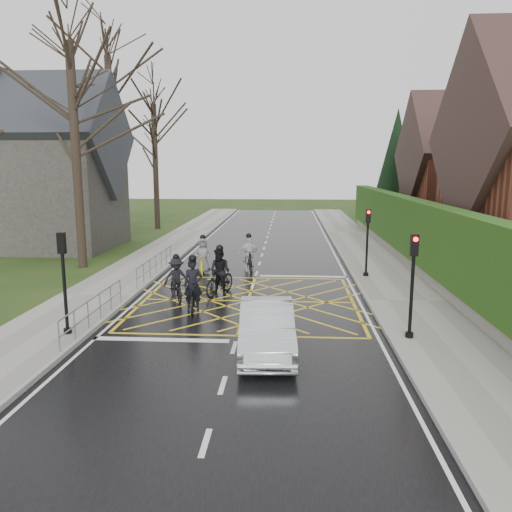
# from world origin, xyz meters

# --- Properties ---
(ground) EXTENTS (120.00, 120.00, 0.00)m
(ground) POSITION_xyz_m (0.00, 0.00, 0.00)
(ground) COLOR #1C3311
(ground) RESTS_ON ground
(road) EXTENTS (9.00, 80.00, 0.01)m
(road) POSITION_xyz_m (0.00, 0.00, 0.01)
(road) COLOR black
(road) RESTS_ON ground
(sidewalk_right) EXTENTS (3.00, 80.00, 0.15)m
(sidewalk_right) POSITION_xyz_m (6.00, 0.00, 0.07)
(sidewalk_right) COLOR gray
(sidewalk_right) RESTS_ON ground
(sidewalk_left) EXTENTS (3.00, 80.00, 0.15)m
(sidewalk_left) POSITION_xyz_m (-6.00, 0.00, 0.07)
(sidewalk_left) COLOR gray
(sidewalk_left) RESTS_ON ground
(stone_wall) EXTENTS (0.50, 38.00, 0.70)m
(stone_wall) POSITION_xyz_m (7.75, 6.00, 0.35)
(stone_wall) COLOR slate
(stone_wall) RESTS_ON ground
(hedge) EXTENTS (0.90, 38.00, 2.80)m
(hedge) POSITION_xyz_m (7.75, 6.00, 2.10)
(hedge) COLOR #1D3E11
(hedge) RESTS_ON stone_wall
(house_far) EXTENTS (9.80, 8.80, 10.30)m
(house_far) POSITION_xyz_m (14.75, 18.00, 4.36)
(house_far) COLOR brown
(house_far) RESTS_ON ground
(conifer) EXTENTS (4.60, 4.60, 10.00)m
(conifer) POSITION_xyz_m (10.75, 26.00, 4.99)
(conifer) COLOR black
(conifer) RESTS_ON ground
(church) EXTENTS (8.80, 7.80, 11.00)m
(church) POSITION_xyz_m (-13.54, 12.00, 4.93)
(church) COLOR #2D2B28
(church) RESTS_ON ground
(tree_near) EXTENTS (9.24, 9.24, 11.44)m
(tree_near) POSITION_xyz_m (-9.00, 6.00, 7.91)
(tree_near) COLOR black
(tree_near) RESTS_ON ground
(tree_mid) EXTENTS (10.08, 10.08, 12.48)m
(tree_mid) POSITION_xyz_m (-10.00, 14.00, 8.63)
(tree_mid) COLOR black
(tree_mid) RESTS_ON ground
(tree_far) EXTENTS (8.40, 8.40, 10.40)m
(tree_far) POSITION_xyz_m (-9.30, 22.00, 7.19)
(tree_far) COLOR black
(tree_far) RESTS_ON ground
(railing_south) EXTENTS (0.05, 5.04, 1.03)m
(railing_south) POSITION_xyz_m (-4.65, -3.50, 0.78)
(railing_south) COLOR slate
(railing_south) RESTS_ON ground
(railing_north) EXTENTS (0.05, 6.04, 1.03)m
(railing_north) POSITION_xyz_m (-4.65, 4.00, 0.79)
(railing_north) COLOR slate
(railing_north) RESTS_ON ground
(traffic_light_ne) EXTENTS (0.24, 0.31, 3.21)m
(traffic_light_ne) POSITION_xyz_m (5.10, 4.20, 1.66)
(traffic_light_ne) COLOR black
(traffic_light_ne) RESTS_ON ground
(traffic_light_se) EXTENTS (0.24, 0.31, 3.21)m
(traffic_light_se) POSITION_xyz_m (5.10, -4.20, 1.66)
(traffic_light_se) COLOR black
(traffic_light_se) RESTS_ON ground
(traffic_light_sw) EXTENTS (0.24, 0.31, 3.21)m
(traffic_light_sw) POSITION_xyz_m (-5.10, -4.50, 1.66)
(traffic_light_sw) COLOR black
(traffic_light_sw) RESTS_ON ground
(cyclist_rear) EXTENTS (1.07, 2.19, 2.04)m
(cyclist_rear) POSITION_xyz_m (-1.86, -1.41, 0.66)
(cyclist_rear) COLOR black
(cyclist_rear) RESTS_ON ground
(cyclist_back) EXTENTS (1.33, 2.10, 2.04)m
(cyclist_back) POSITION_xyz_m (-1.21, 0.93, 0.77)
(cyclist_back) COLOR black
(cyclist_back) RESTS_ON ground
(cyclist_mid) EXTENTS (1.35, 1.94, 1.79)m
(cyclist_mid) POSITION_xyz_m (-2.80, 0.12, 0.65)
(cyclist_mid) COLOR black
(cyclist_mid) RESTS_ON ground
(cyclist_front) EXTENTS (1.09, 1.96, 1.89)m
(cyclist_front) POSITION_xyz_m (-0.42, 5.52, 0.70)
(cyclist_front) COLOR black
(cyclist_front) RESTS_ON ground
(cyclist_lead) EXTENTS (0.91, 2.02, 1.89)m
(cyclist_lead) POSITION_xyz_m (-2.57, 4.84, 0.66)
(cyclist_lead) COLOR #C1C618
(cyclist_lead) RESTS_ON ground
(car) EXTENTS (1.72, 4.30, 1.39)m
(car) POSITION_xyz_m (0.94, -5.27, 0.70)
(car) COLOR silver
(car) RESTS_ON ground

